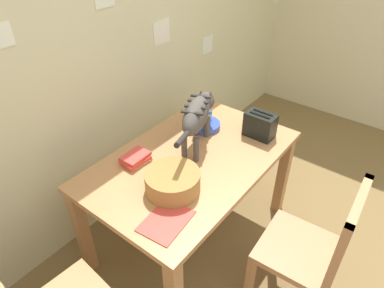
{
  "coord_description": "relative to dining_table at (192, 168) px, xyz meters",
  "views": [
    {
      "loc": [
        -1.41,
        0.05,
        2.02
      ],
      "look_at": [
        -0.08,
        1.08,
        0.83
      ],
      "focal_mm": 31.72,
      "sensor_mm": 36.0,
      "label": 1
    }
  ],
  "objects": [
    {
      "name": "wall_rear",
      "position": [
        0.08,
        0.72,
        0.61
      ],
      "size": [
        5.28,
        0.11,
        2.5
      ],
      "color": "beige",
      "rests_on": "ground_plane"
    },
    {
      "name": "dining_table",
      "position": [
        0.0,
        0.0,
        0.0
      ],
      "size": [
        1.37,
        0.85,
        0.73
      ],
      "color": "#BA804F",
      "rests_on": "ground_plane"
    },
    {
      "name": "cat",
      "position": [
        0.13,
        0.06,
        0.31
      ],
      "size": [
        0.66,
        0.32,
        0.33
      ],
      "rotation": [
        0.0,
        0.0,
        -1.18
      ],
      "color": "#4D4742",
      "rests_on": "dining_table"
    },
    {
      "name": "saucer_bowl",
      "position": [
        0.33,
        0.14,
        0.11
      ],
      "size": [
        0.22,
        0.22,
        0.04
      ],
      "primitive_type": "cylinder",
      "color": "#3751AD",
      "rests_on": "dining_table"
    },
    {
      "name": "coffee_mug",
      "position": [
        0.33,
        0.14,
        0.17
      ],
      "size": [
        0.12,
        0.08,
        0.08
      ],
      "color": "#367FBC",
      "rests_on": "saucer_bowl"
    },
    {
      "name": "magazine",
      "position": [
        -0.49,
        -0.22,
        0.09
      ],
      "size": [
        0.28,
        0.22,
        0.01
      ],
      "primitive_type": "cube",
      "rotation": [
        0.0,
        0.0,
        0.11
      ],
      "color": "#D04035",
      "rests_on": "dining_table"
    },
    {
      "name": "book_stack",
      "position": [
        -0.25,
        0.24,
        0.12
      ],
      "size": [
        0.19,
        0.14,
        0.06
      ],
      "color": "silver",
      "rests_on": "dining_table"
    },
    {
      "name": "wicker_basket",
      "position": [
        -0.3,
        -0.1,
        0.15
      ],
      "size": [
        0.3,
        0.3,
        0.12
      ],
      "color": "#AA783E",
      "rests_on": "dining_table"
    },
    {
      "name": "toaster",
      "position": [
        0.47,
        -0.21,
        0.17
      ],
      "size": [
        0.12,
        0.2,
        0.18
      ],
      "color": "black",
      "rests_on": "dining_table"
    },
    {
      "name": "wooden_chair_near",
      "position": [
        -0.01,
        -0.81,
        -0.18
      ],
      "size": [
        0.44,
        0.44,
        0.95
      ],
      "rotation": [
        0.0,
        0.0,
        0.06
      ],
      "color": "#B87A4F",
      "rests_on": "ground_plane"
    }
  ]
}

